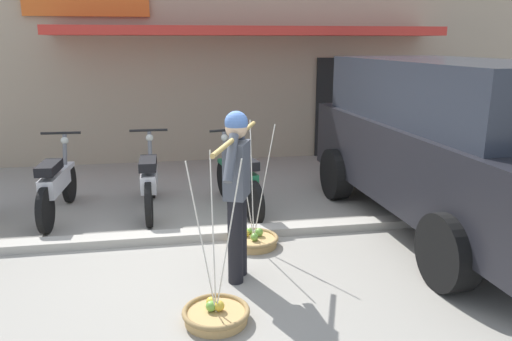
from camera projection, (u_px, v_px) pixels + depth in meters
name	position (u px, v px, depth m)	size (l,w,h in m)	color
ground_plane	(225.00, 262.00, 5.35)	(90.00, 90.00, 0.00)	gray
sidewalk_curb	(219.00, 233.00, 6.01)	(20.00, 0.24, 0.10)	#AEA89C
fruit_vendor	(237.00, 185.00, 4.75)	(0.63, 1.55, 1.70)	black
fruit_basket_left_side	(216.00, 313.00, 4.20)	(0.58, 0.58, 1.45)	tan
fruit_basket_right_side	(254.00, 239.00, 5.76)	(0.58, 0.58, 1.45)	tan
motorcycle_second_in_row	(56.00, 185.00, 6.62)	(0.54, 1.82, 1.09)	black
motorcycle_third_in_row	(150.00, 180.00, 6.84)	(0.54, 1.82, 1.09)	black
motorcycle_end_of_row	(239.00, 179.00, 6.87)	(0.58, 1.80, 1.09)	black
parked_truck	(453.00, 140.00, 6.10)	(2.30, 4.87, 2.10)	black
storefront_building	(232.00, 50.00, 11.93)	(13.00, 6.00, 4.20)	tan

